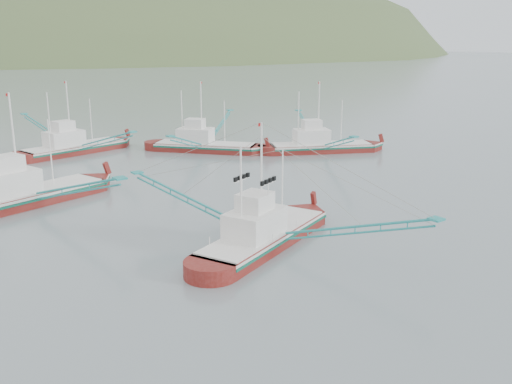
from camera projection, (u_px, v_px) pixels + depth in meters
ground at (305, 250)px, 42.53m from camera, size 1200.00×1200.00×0.00m
main_boat at (264, 220)px, 42.88m from camera, size 14.33×24.25×10.22m
bg_boat_right at (321, 137)px, 78.74m from camera, size 15.63×24.09×10.41m
bg_boat_far at (73, 140)px, 77.75m from camera, size 14.94×25.88×10.60m
bg_boat_left at (22, 183)px, 53.49m from camera, size 16.11×27.65×11.41m
bg_boat_extra at (205, 136)px, 79.10m from camera, size 22.16×20.32×10.41m
headland_right at (181, 56)px, 512.91m from camera, size 684.00×432.00×306.00m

